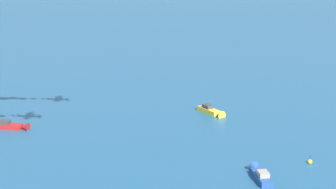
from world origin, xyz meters
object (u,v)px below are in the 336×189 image
object	(u,v)px
motorboat_trailing	(212,111)
motorboat_ahead	(260,175)
motorboat_mid_cluster	(12,126)
marker_buoy	(310,162)

from	to	relation	value
motorboat_trailing	motorboat_ahead	size ratio (longest dim) A/B	1.02
motorboat_mid_cluster	marker_buoy	distance (m)	81.82
marker_buoy	motorboat_trailing	bearing A→B (deg)	-166.11
motorboat_ahead	marker_buoy	world-z (taller)	motorboat_ahead
motorboat_trailing	motorboat_mid_cluster	xyz separation A→B (m)	(1.47, -58.87, -0.01)
motorboat_trailing	marker_buoy	size ratio (longest dim) A/B	5.26
motorboat_trailing	motorboat_mid_cluster	bearing A→B (deg)	-88.57
motorboat_ahead	motorboat_trailing	bearing A→B (deg)	175.50
motorboat_trailing	motorboat_ahead	bearing A→B (deg)	-4.50
motorboat_mid_cluster	marker_buoy	world-z (taller)	motorboat_mid_cluster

